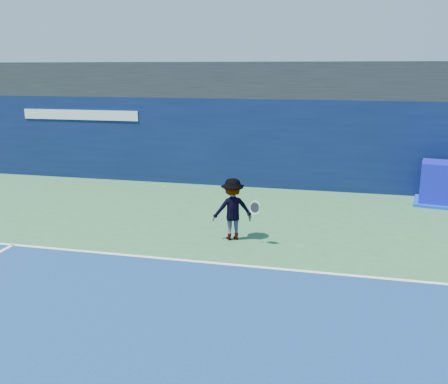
% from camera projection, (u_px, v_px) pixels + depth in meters
% --- Properties ---
extents(ground, '(80.00, 80.00, 0.00)m').
position_uv_depth(ground, '(176.00, 337.00, 7.61)').
color(ground, '#2E673A').
rests_on(ground, ground).
extents(baseline, '(24.00, 0.10, 0.01)m').
position_uv_depth(baseline, '(222.00, 264.00, 10.44)').
color(baseline, white).
rests_on(baseline, ground).
extents(stadium_band, '(36.00, 3.00, 1.20)m').
position_uv_depth(stadium_band, '(279.00, 80.00, 17.60)').
color(stadium_band, black).
rests_on(stadium_band, back_wall_assembly).
extents(back_wall_assembly, '(36.00, 1.03, 3.00)m').
position_uv_depth(back_wall_assembly, '(273.00, 143.00, 17.16)').
color(back_wall_assembly, '#0B163C').
rests_on(back_wall_assembly, ground).
extents(equipment_cart, '(1.55, 1.55, 1.28)m').
position_uv_depth(equipment_cart, '(439.00, 185.00, 14.95)').
color(equipment_cart, '#0C0EAA').
rests_on(equipment_cart, ground).
extents(tennis_player, '(1.28, 0.90, 1.48)m').
position_uv_depth(tennis_player, '(232.00, 209.00, 11.82)').
color(tennis_player, white).
rests_on(tennis_player, ground).
extents(tennis_ball, '(0.06, 0.06, 0.06)m').
position_uv_depth(tennis_ball, '(165.00, 187.00, 13.86)').
color(tennis_ball, '#C5E018').
rests_on(tennis_ball, ground).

